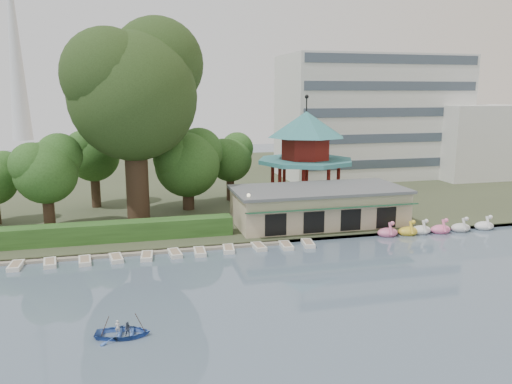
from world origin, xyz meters
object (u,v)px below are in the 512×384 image
object	(u,v)px
pavilion	(306,148)
big_tree	(134,86)
rowboat_with_passengers	(123,329)
dock	(107,254)
boathouse	(319,205)

from	to	relation	value
pavilion	big_tree	distance (m)	22.48
big_tree	rowboat_with_passengers	xyz separation A→B (m)	(-1.62, -27.06, -14.63)
dock	rowboat_with_passengers	world-z (taller)	rowboat_with_passengers
dock	big_tree	size ratio (longest dim) A/B	1.53
pavilion	dock	bearing A→B (deg)	-148.34
dock	pavilion	size ratio (longest dim) A/B	2.52
pavilion	rowboat_with_passengers	size ratio (longest dim) A/B	2.68
boathouse	big_tree	distance (m)	23.56
pavilion	big_tree	bearing A→B (deg)	-169.71
dock	pavilion	bearing A→B (deg)	31.66
pavilion	big_tree	world-z (taller)	big_tree
boathouse	rowboat_with_passengers	world-z (taller)	boathouse
big_tree	rowboat_with_passengers	distance (m)	30.80
dock	pavilion	distance (m)	29.14
boathouse	big_tree	xyz separation A→B (m)	(-18.81, 6.25, 12.73)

